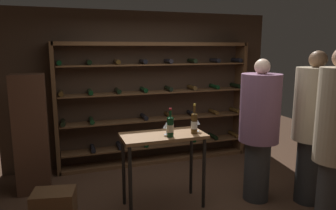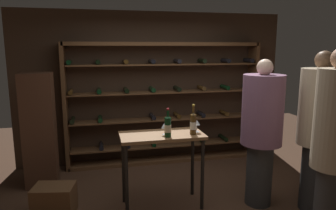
# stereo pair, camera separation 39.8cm
# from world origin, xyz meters

# --- Properties ---
(ground_plane) EXTENTS (9.75, 9.75, 0.00)m
(ground_plane) POSITION_xyz_m (0.00, 0.00, 0.00)
(ground_plane) COLOR #472D1E
(back_wall) EXTENTS (4.75, 0.10, 2.64)m
(back_wall) POSITION_xyz_m (0.00, 1.87, 1.32)
(back_wall) COLOR #3D2B1E
(back_wall) RESTS_ON ground
(wine_rack) EXTENTS (3.41, 0.32, 2.12)m
(wine_rack) POSITION_xyz_m (0.18, 1.66, 1.06)
(wine_rack) COLOR brown
(wine_rack) RESTS_ON ground
(tasting_table) EXTENTS (1.05, 0.51, 0.96)m
(tasting_table) POSITION_xyz_m (-0.22, 0.09, 0.82)
(tasting_table) COLOR brown
(tasting_table) RESTS_ON ground
(person_guest_plum_blouse) EXTENTS (0.50, 0.50, 1.99)m
(person_guest_plum_blouse) POSITION_xyz_m (1.62, -0.43, 1.10)
(person_guest_plum_blouse) COLOR black
(person_guest_plum_blouse) RESTS_ON ground
(person_guest_blue_shirt) EXTENTS (0.41, 0.41, 2.03)m
(person_guest_blue_shirt) POSITION_xyz_m (1.19, -1.18, 1.13)
(person_guest_blue_shirt) COLOR #303030
(person_guest_blue_shirt) RESTS_ON ground
(person_host_in_suit) EXTENTS (0.51, 0.51, 1.89)m
(person_host_in_suit) POSITION_xyz_m (1.02, -0.15, 1.04)
(person_host_in_suit) COLOR #2D2D2D
(person_host_in_suit) RESTS_ON ground
(wine_crate) EXTENTS (0.54, 0.42, 0.38)m
(wine_crate) POSITION_xyz_m (-1.56, 0.15, 0.19)
(wine_crate) COLOR brown
(wine_crate) RESTS_ON ground
(display_cabinet) EXTENTS (0.44, 0.36, 1.68)m
(display_cabinet) POSITION_xyz_m (-1.83, 1.10, 0.84)
(display_cabinet) COLOR #4C2D1E
(display_cabinet) RESTS_ON ground
(wine_bottle_green_slim) EXTENTS (0.08, 0.08, 0.35)m
(wine_bottle_green_slim) POSITION_xyz_m (-0.18, -0.06, 1.09)
(wine_bottle_green_slim) COLOR black
(wine_bottle_green_slim) RESTS_ON tasting_table
(wine_bottle_gold_foil) EXTENTS (0.08, 0.08, 0.38)m
(wine_bottle_gold_foil) POSITION_xyz_m (0.15, -0.02, 1.10)
(wine_bottle_gold_foil) COLOR #4C3314
(wine_bottle_gold_foil) RESTS_ON tasting_table
(wine_glass_stemmed_center) EXTENTS (0.09, 0.09, 0.16)m
(wine_glass_stemmed_center) POSITION_xyz_m (-0.19, 0.05, 1.08)
(wine_glass_stemmed_center) COLOR silver
(wine_glass_stemmed_center) RESTS_ON tasting_table
(wine_glass_stemmed_right) EXTENTS (0.08, 0.08, 0.16)m
(wine_glass_stemmed_right) POSITION_xyz_m (0.23, 0.07, 1.08)
(wine_glass_stemmed_right) COLOR silver
(wine_glass_stemmed_right) RESTS_ON tasting_table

